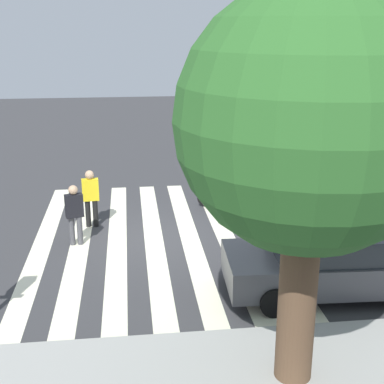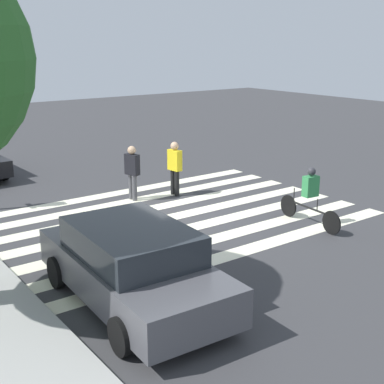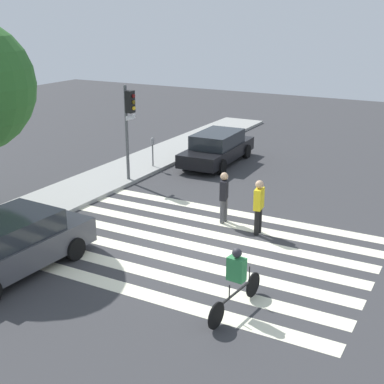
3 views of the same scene
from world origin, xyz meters
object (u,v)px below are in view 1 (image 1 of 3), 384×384
street_tree (309,123)px  pedestrian_adult_blue_shirt (91,195)px  cyclist_far_lane (232,181)px  car_parked_silver_sedan (330,260)px  pedestrian_child_with_backpack (75,212)px

street_tree → pedestrian_adult_blue_shirt: bearing=-64.1°
cyclist_far_lane → car_parked_silver_sedan: bearing=105.7°
cyclist_far_lane → pedestrian_adult_blue_shirt: bearing=21.6°
car_parked_silver_sedan → pedestrian_adult_blue_shirt: bearing=-38.1°
pedestrian_child_with_backpack → cyclist_far_lane: bearing=12.6°
pedestrian_adult_blue_shirt → cyclist_far_lane: 4.62m
pedestrian_child_with_backpack → pedestrian_adult_blue_shirt: bearing=59.6°
street_tree → car_parked_silver_sedan: size_ratio=1.37×
pedestrian_adult_blue_shirt → car_parked_silver_sedan: 7.25m
pedestrian_adult_blue_shirt → car_parked_silver_sedan: (-5.48, 4.74, -0.20)m
pedestrian_adult_blue_shirt → car_parked_silver_sedan: pedestrian_adult_blue_shirt is taller
pedestrian_child_with_backpack → car_parked_silver_sedan: 6.76m
street_tree → car_parked_silver_sedan: (-1.74, -2.96, -3.63)m
street_tree → cyclist_far_lane: 9.66m
pedestrian_adult_blue_shirt → cyclist_far_lane: size_ratio=0.76×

